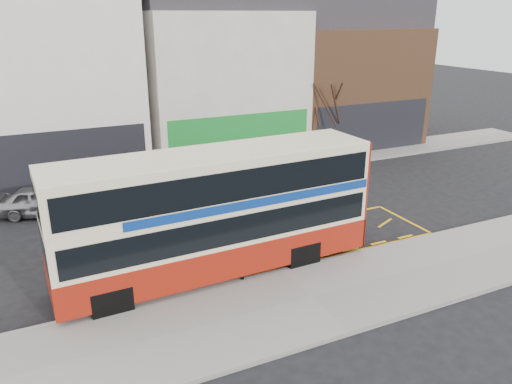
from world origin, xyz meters
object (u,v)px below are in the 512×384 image
car_grey (163,179)px  double_decker_bus (217,212)px  bus_stop_post (243,229)px  car_silver (44,201)px  street_tree_right (325,92)px  car_white (302,161)px

car_grey → double_decker_bus: bearing=157.2°
double_decker_bus → car_grey: size_ratio=2.69×
bus_stop_post → car_silver: bearing=125.9°
street_tree_right → bus_stop_post: bearing=-131.9°
bus_stop_post → street_tree_right: (10.34, 11.53, 2.14)m
bus_stop_post → car_grey: 10.00m
car_silver → car_grey: size_ratio=0.97×
double_decker_bus → car_grey: 9.03m
car_white → street_tree_right: (2.63, 2.06, 3.34)m
car_grey → car_silver: bearing=79.1°
car_grey → street_tree_right: 10.96m
double_decker_bus → bus_stop_post: bearing=-66.5°
car_grey → car_white: 7.66m
car_silver → car_white: (13.22, 0.38, 0.06)m
car_white → car_silver: bearing=73.2°
car_grey → car_white: size_ratio=0.80×
double_decker_bus → car_silver: double_decker_bus is taller
car_white → street_tree_right: size_ratio=0.83×
bus_stop_post → street_tree_right: size_ratio=0.49×
car_grey → street_tree_right: (10.29, 1.62, 3.41)m
bus_stop_post → car_silver: size_ratio=0.76×
double_decker_bus → car_white: double_decker_bus is taller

